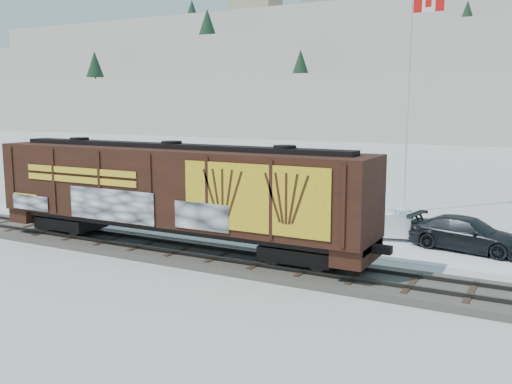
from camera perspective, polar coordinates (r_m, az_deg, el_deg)
The scene contains 8 objects.
ground at distance 24.39m, azimuth -3.43°, elevation -6.96°, with size 500.00×500.00×0.00m, color white.
rail_track at distance 24.35m, azimuth -3.43°, elevation -6.63°, with size 50.00×3.40×0.43m.
parking_strip at distance 30.82m, azimuth 3.93°, elevation -3.59°, with size 40.00×8.00×0.03m, color white.
hopper_railcar at distance 25.15m, azimuth -8.35°, elevation 0.28°, with size 18.05×3.06×4.50m.
flagpole at distance 35.92m, azimuth 15.01°, elevation 5.86°, with size 2.30×0.90×13.10m.
car_silver at distance 35.37m, azimuth -13.49°, elevation -0.86°, with size 1.90×4.71×1.61m, color #B3B4BA.
car_white at distance 28.85m, azimuth 14.03°, elevation -3.30°, with size 1.43×4.09×1.35m, color white.
car_dark at distance 27.64m, azimuth 20.40°, elevation -3.95°, with size 2.11×5.20×1.51m, color black.
Camera 1 is at (12.39, -19.94, 6.63)m, focal length 40.00 mm.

